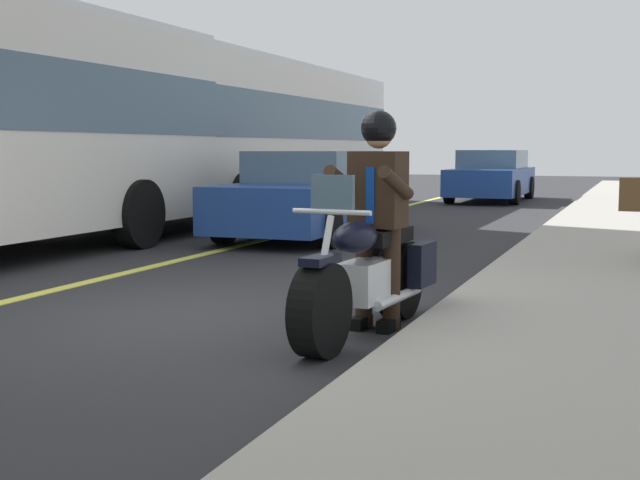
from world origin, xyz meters
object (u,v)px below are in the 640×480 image
car_silver (312,195)px  car_dark (492,176)px  bus_far (262,129)px  rider_main (377,200)px  motorcycle_main (368,276)px

car_silver → car_dark: (-10.68, 1.14, 0.00)m
bus_far → car_silver: (4.83, 3.13, -1.18)m
rider_main → bus_far: bus_far is taller
motorcycle_main → car_dark: size_ratio=0.48×
rider_main → bus_far: size_ratio=0.16×
rider_main → car_silver: size_ratio=0.38×
motorcycle_main → car_silver: (-6.72, -3.10, 0.24)m
motorcycle_main → bus_far: size_ratio=0.20×
bus_far → car_dark: bearing=143.8°
rider_main → motorcycle_main: bearing=-4.2°
rider_main → bus_far: bearing=-151.2°
car_dark → motorcycle_main: bearing=6.4°
bus_far → car_silver: bus_far is taller
motorcycle_main → car_dark: bearing=-173.6°
car_silver → bus_far: bearing=-147.0°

